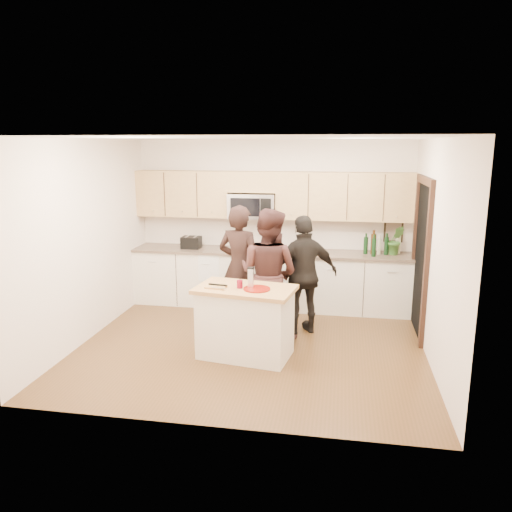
% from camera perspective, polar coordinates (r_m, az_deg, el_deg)
% --- Properties ---
extents(floor, '(4.50, 4.50, 0.00)m').
position_cam_1_polar(floor, '(6.77, -0.53, -10.16)').
color(floor, brown).
rests_on(floor, ground).
extents(room_shell, '(4.52, 4.02, 2.71)m').
position_cam_1_polar(room_shell, '(6.30, -0.56, 4.50)').
color(room_shell, beige).
rests_on(room_shell, ground).
extents(back_cabinetry, '(4.50, 0.66, 0.94)m').
position_cam_1_polar(back_cabinetry, '(8.19, 1.59, -2.59)').
color(back_cabinetry, silver).
rests_on(back_cabinetry, ground).
extents(upper_cabinetry, '(4.50, 0.33, 0.75)m').
position_cam_1_polar(upper_cabinetry, '(8.08, 2.04, 7.09)').
color(upper_cabinetry, tan).
rests_on(upper_cabinetry, ground).
extents(microwave, '(0.76, 0.41, 0.40)m').
position_cam_1_polar(microwave, '(8.12, -0.42, 5.76)').
color(microwave, silver).
rests_on(microwave, ground).
extents(doorway, '(0.06, 1.25, 2.20)m').
position_cam_1_polar(doorway, '(7.27, 18.35, 0.36)').
color(doorway, black).
rests_on(doorway, ground).
extents(framed_picture, '(0.30, 0.03, 0.38)m').
position_cam_1_polar(framed_picture, '(8.27, 15.43, 2.84)').
color(framed_picture, black).
rests_on(framed_picture, ground).
extents(dish_towel, '(0.34, 0.60, 0.48)m').
position_cam_1_polar(dish_towel, '(8.12, -5.23, -0.38)').
color(dish_towel, white).
rests_on(dish_towel, ground).
extents(island, '(1.29, 0.88, 0.90)m').
position_cam_1_polar(island, '(6.30, -1.23, -7.50)').
color(island, silver).
rests_on(island, ground).
extents(red_plate, '(0.33, 0.33, 0.02)m').
position_cam_1_polar(red_plate, '(6.07, 0.09, -3.78)').
color(red_plate, maroon).
rests_on(red_plate, island).
extents(box_grater, '(0.08, 0.06, 0.24)m').
position_cam_1_polar(box_grater, '(6.10, -0.60, -2.39)').
color(box_grater, silver).
rests_on(box_grater, red_plate).
extents(drink_glass, '(0.07, 0.07, 0.10)m').
position_cam_1_polar(drink_glass, '(6.13, -1.87, -3.23)').
color(drink_glass, maroon).
rests_on(drink_glass, island).
extents(cutting_board, '(0.27, 0.21, 0.02)m').
position_cam_1_polar(cutting_board, '(6.16, -4.59, -3.54)').
color(cutting_board, tan).
rests_on(cutting_board, island).
extents(tongs, '(0.24, 0.07, 0.02)m').
position_cam_1_polar(tongs, '(6.19, -4.40, -3.29)').
color(tongs, black).
rests_on(tongs, cutting_board).
extents(knife, '(0.19, 0.05, 0.01)m').
position_cam_1_polar(knife, '(6.07, -4.23, -3.67)').
color(knife, silver).
rests_on(knife, cutting_board).
extents(toaster, '(0.31, 0.24, 0.20)m').
position_cam_1_polar(toaster, '(8.33, -7.40, 1.55)').
color(toaster, black).
rests_on(toaster, back_cabinetry).
extents(bottle_cluster, '(0.58, 0.35, 0.38)m').
position_cam_1_polar(bottle_cluster, '(8.02, 14.07, 1.41)').
color(bottle_cluster, black).
rests_on(bottle_cluster, back_cabinetry).
extents(orchid, '(0.27, 0.23, 0.46)m').
position_cam_1_polar(orchid, '(8.03, 15.68, 1.74)').
color(orchid, '#3B6D2B').
rests_on(orchid, back_cabinetry).
extents(woman_left, '(0.74, 0.58, 1.80)m').
position_cam_1_polar(woman_left, '(7.16, -1.87, -1.30)').
color(woman_left, black).
rests_on(woman_left, ground).
extents(woman_center, '(1.06, 0.96, 1.80)m').
position_cam_1_polar(woman_center, '(6.78, 1.43, -2.09)').
color(woman_center, '#331B19').
rests_on(woman_center, ground).
extents(woman_right, '(1.07, 0.79, 1.68)m').
position_cam_1_polar(woman_right, '(7.00, 5.51, -2.18)').
color(woman_right, black).
rests_on(woman_right, ground).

